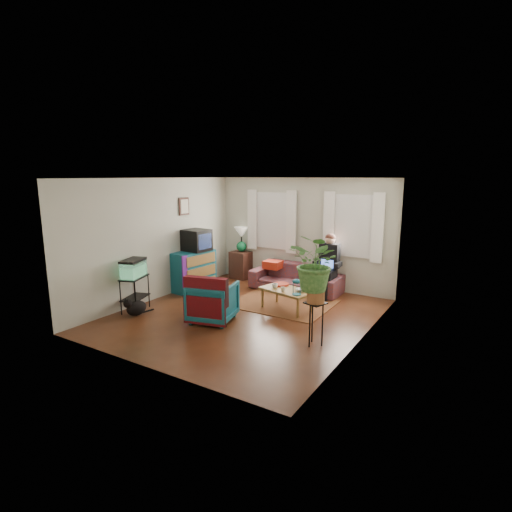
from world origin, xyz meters
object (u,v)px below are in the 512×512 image
Objects in this scene: armchair at (213,300)px; plant_stand at (315,324)px; side_table at (242,265)px; coffee_table at (287,300)px; aquarium_stand at (135,294)px; dresser at (193,271)px; sofa at (296,273)px.

plant_stand is (2.04, -0.03, -0.05)m from armchair.
side_table is 0.67× the size of coffee_table.
armchair is at bearing -6.96° from aquarium_stand.
side_table is at bearing 138.78° from plant_stand.
side_table is at bearing 82.53° from dresser.
aquarium_stand is (-0.01, -1.75, -0.12)m from dresser.
aquarium_stand reaches higher than coffee_table.
armchair is at bearing -65.91° from side_table.
side_table is at bearing 168.78° from sofa.
armchair is (1.64, 0.38, 0.05)m from aquarium_stand.
dresser is 2.55m from coffee_table.
sofa is 2.01× the size of coffee_table.
sofa is 2.06× the size of dresser.
side_table reaches higher than plant_stand.
coffee_table is (2.19, -1.67, -0.14)m from side_table.
sofa is at bearing -10.06° from side_table.
sofa is at bearing -113.81° from armchair.
sofa reaches higher than armchair.
armchair is 2.04m from plant_stand.
armchair reaches higher than side_table.
plant_stand is (3.34, -2.92, -0.00)m from side_table.
dresser is 1.48× the size of aquarium_stand.
armchair is (-0.43, -2.59, -0.01)m from sofa.
coffee_table is (2.53, -0.15, -0.25)m from dresser.
armchair reaches higher than coffee_table.
side_table is 3.17m from armchair.
sofa is at bearing 122.22° from coffee_table.
side_table is at bearing -80.27° from armchair.
sofa is 3.62m from aquarium_stand.
side_table is 2.76m from coffee_table.
sofa is 2.65× the size of armchair.
armchair is 1.53m from coffee_table.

